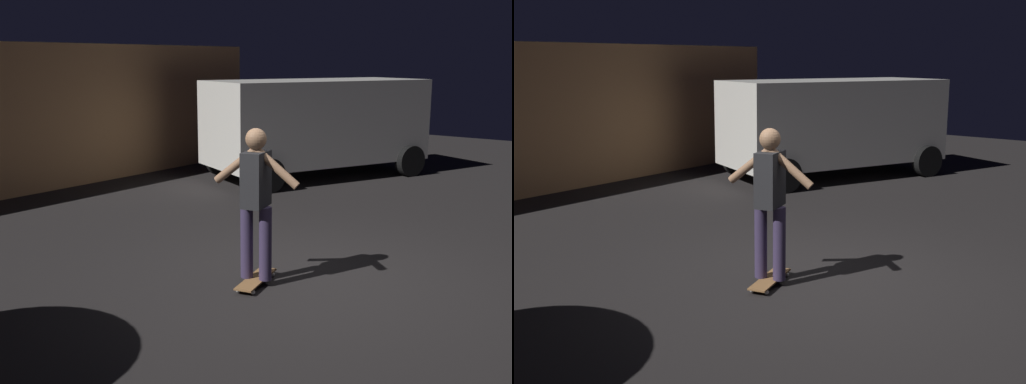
% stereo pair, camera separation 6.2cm
% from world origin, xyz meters
% --- Properties ---
extents(ground_plane, '(28.00, 28.00, 0.00)m').
position_xyz_m(ground_plane, '(0.00, 0.00, 0.00)').
color(ground_plane, black).
extents(parked_van, '(4.98, 3.65, 2.03)m').
position_xyz_m(parked_van, '(5.44, 3.31, 1.16)').
color(parked_van, silver).
rests_on(parked_van, ground_plane).
extents(skateboard_ridden, '(0.80, 0.41, 0.07)m').
position_xyz_m(skateboard_ridden, '(-0.50, 0.28, 0.06)').
color(skateboard_ridden, olive).
rests_on(skateboard_ridden, ground_plane).
extents(skater, '(0.43, 0.97, 1.67)m').
position_xyz_m(skater, '(-0.50, 0.28, 1.04)').
color(skater, '#382D4C').
rests_on(skater, skateboard_ridden).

